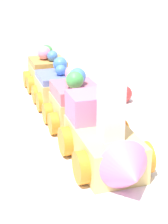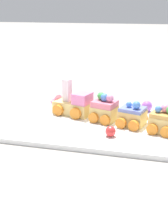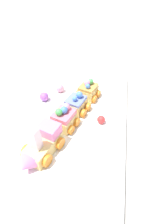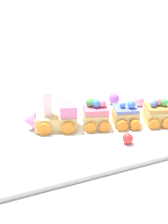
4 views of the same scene
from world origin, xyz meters
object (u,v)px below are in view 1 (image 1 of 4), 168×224
Objects in this scene: cake_train_locomotive at (106,142)px; cake_car_strawberry at (75,103)px; cake_car_blueberry at (60,89)px; gumball_red at (124,94)px; cake_car_caramel at (48,73)px.

cake_car_strawberry is (-0.11, 0.03, 0.00)m from cake_train_locomotive.
cake_train_locomotive reaches higher than cake_car_blueberry.
cake_train_locomotive is at bearing 0.01° from cake_car_strawberry.
cake_train_locomotive is at bearing -44.31° from gumball_red.
cake_car_caramel reaches higher than gumball_red.
cake_car_strawberry reaches higher than cake_car_blueberry.
gumball_red is (-0.03, 0.11, -0.02)m from cake_car_strawberry.
cake_car_caramel is at bearing -152.95° from gumball_red.
cake_train_locomotive is 0.11m from cake_car_strawberry.
cake_car_blueberry is 0.08m from cake_car_caramel.
gumball_red is (0.12, 0.06, -0.01)m from cake_car_caramel.
cake_car_strawberry is 0.11m from gumball_red.
cake_train_locomotive is 1.61× the size of cake_car_blueberry.
cake_car_blueberry is 0.10m from gumball_red.
gumball_red is (-0.14, 0.14, -0.02)m from cake_train_locomotive.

